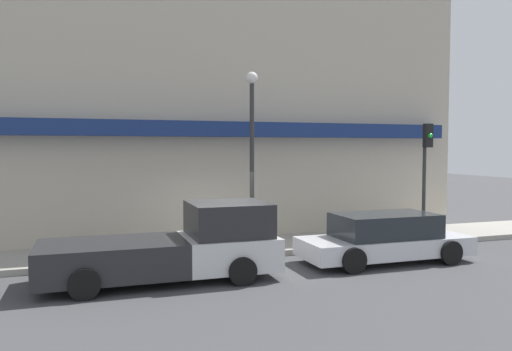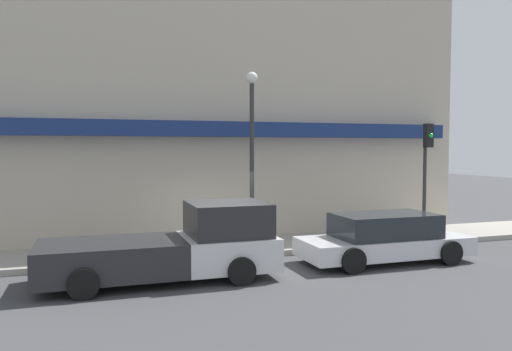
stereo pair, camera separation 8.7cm
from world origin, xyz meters
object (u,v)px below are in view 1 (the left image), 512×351
fire_hydrant (367,229)px  street_lamp (252,138)px  parked_car (385,238)px  traffic_light (426,160)px  pickup_truck (177,247)px

fire_hydrant → street_lamp: bearing=-179.7°
parked_car → street_lamp: (-3.15, 2.50, 2.88)m
parked_car → traffic_light: size_ratio=1.26×
pickup_truck → fire_hydrant: 7.34m
pickup_truck → street_lamp: size_ratio=1.05×
parked_car → street_lamp: 4.94m
traffic_light → fire_hydrant: bearing=166.7°
fire_hydrant → traffic_light: (1.96, -0.46, 2.32)m
street_lamp → traffic_light: size_ratio=1.39×
parked_car → fire_hydrant: size_ratio=7.27×
pickup_truck → street_lamp: street_lamp is taller
traffic_light → parked_car: bearing=-145.0°
street_lamp → traffic_light: 6.14m
traffic_light → street_lamp: bearing=175.9°
pickup_truck → parked_car: 5.91m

